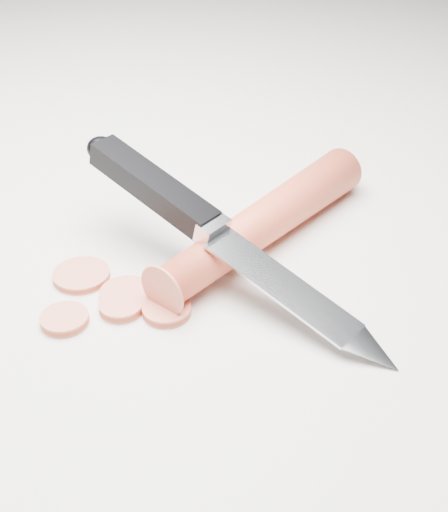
# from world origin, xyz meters

# --- Properties ---
(ground) EXTENTS (2.40, 2.40, 0.00)m
(ground) POSITION_xyz_m (0.00, 0.00, 0.00)
(ground) COLOR silver
(ground) RESTS_ON ground
(carrot) EXTENTS (0.13, 0.22, 0.03)m
(carrot) POSITION_xyz_m (0.09, 0.03, 0.02)
(carrot) COLOR red
(carrot) RESTS_ON ground
(carrot_slice_0) EXTENTS (0.03, 0.03, 0.01)m
(carrot_slice_0) POSITION_xyz_m (-0.03, -0.10, 0.00)
(carrot_slice_0) COLOR #E16A4F
(carrot_slice_0) RESTS_ON ground
(carrot_slice_1) EXTENTS (0.03, 0.03, 0.01)m
(carrot_slice_1) POSITION_xyz_m (0.04, -0.07, 0.00)
(carrot_slice_1) COLOR #E16A4F
(carrot_slice_1) RESTS_ON ground
(carrot_slice_2) EXTENTS (0.03, 0.03, 0.01)m
(carrot_slice_2) POSITION_xyz_m (0.01, -0.08, 0.00)
(carrot_slice_2) COLOR #E16A4F
(carrot_slice_2) RESTS_ON ground
(carrot_slice_3) EXTENTS (0.04, 0.04, 0.01)m
(carrot_slice_3) POSITION_xyz_m (-0.03, -0.05, 0.00)
(carrot_slice_3) COLOR #E16A4F
(carrot_slice_3) RESTS_ON ground
(carrot_slice_4) EXTENTS (0.04, 0.04, 0.01)m
(carrot_slice_4) POSITION_xyz_m (0.01, -0.06, 0.00)
(carrot_slice_4) COLOR #E16A4F
(carrot_slice_4) RESTS_ON ground
(kitchen_knife) EXTENTS (0.27, 0.15, 0.08)m
(kitchen_knife) POSITION_xyz_m (0.07, -0.03, 0.04)
(kitchen_knife) COLOR silver
(kitchen_knife) RESTS_ON ground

